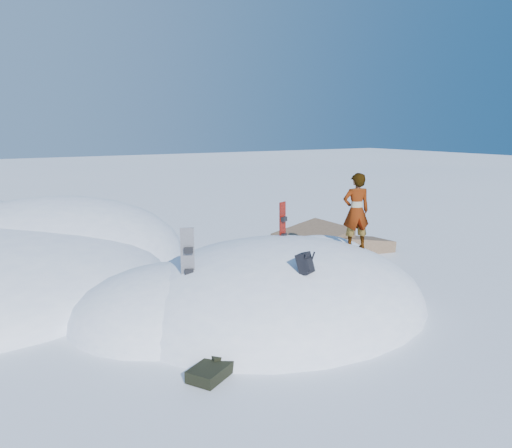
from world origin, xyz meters
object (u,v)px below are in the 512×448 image
person (356,211)px  backpack (306,263)px  snowboard_red (283,229)px  snowboard_dark (188,263)px

person → backpack: bearing=48.4°
backpack → person: person is taller
snowboard_red → snowboard_dark: snowboard_red is taller
snowboard_dark → person: (4.25, -0.07, 0.68)m
snowboard_dark → backpack: (1.77, -1.46, 0.10)m
snowboard_red → snowboard_dark: 2.99m
backpack → snowboard_red: bearing=40.8°
snowboard_red → person: bearing=-59.0°
snowboard_dark → person: person is taller
snowboard_red → backpack: bearing=-138.9°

